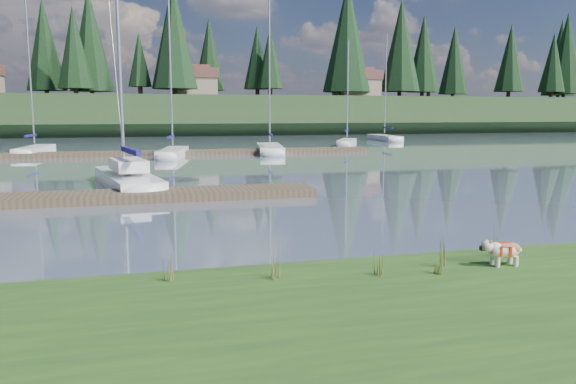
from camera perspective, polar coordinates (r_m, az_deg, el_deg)
name	(u,v)px	position (r m, az deg, el deg)	size (l,w,h in m)	color
ground	(169,155)	(41.19, -12.00, 3.70)	(200.00, 200.00, 0.00)	slate
ridge	(152,116)	(84.05, -13.68, 7.52)	(200.00, 20.00, 5.00)	#1F3419
bulldog	(503,249)	(10.66, 21.04, -5.46)	(0.78, 0.36, 0.46)	silver
sailboat_main	(124,175)	(24.46, -16.28, 1.64)	(3.12, 8.47, 12.02)	white
dock_near	(84,198)	(20.31, -20.02, -0.57)	(16.00, 2.00, 0.30)	#4C3D2C
dock_far	(197,152)	(41.33, -9.23, 4.00)	(26.00, 2.20, 0.30)	#4C3D2C
sailboat_bg_1	(37,149)	(45.47, -24.12, 3.99)	(2.14, 7.42, 10.99)	white
sailboat_bg_2	(174,151)	(39.98, -11.49, 4.07)	(2.81, 7.26, 10.79)	white
sailboat_bg_3	(269,148)	(43.38, -1.91, 4.52)	(3.16, 8.78, 12.59)	white
sailboat_bg_4	(348,142)	(52.55, 6.07, 5.11)	(3.98, 6.25, 9.57)	white
sailboat_bg_5	(382,137)	(62.51, 9.54, 5.51)	(2.18, 8.05, 11.36)	white
weed_0	(275,263)	(9.20, -1.33, -7.21)	(0.17, 0.14, 0.62)	#475B23
weed_1	(380,263)	(9.53, 9.36, -7.14)	(0.17, 0.14, 0.48)	#475B23
weed_2	(443,251)	(10.26, 15.50, -5.82)	(0.17, 0.14, 0.65)	#475B23
weed_3	(169,269)	(9.32, -11.97, -7.62)	(0.17, 0.14, 0.46)	#475B23
weed_4	(440,264)	(9.83, 15.23, -7.08)	(0.17, 0.14, 0.39)	#475B23
weed_5	(493,243)	(11.23, 20.09, -4.86)	(0.17, 0.14, 0.63)	#475B23
mud_lip	(269,281)	(10.11, -1.94, -8.98)	(60.00, 0.50, 0.14)	#33281C
conifer_3	(74,48)	(83.84, -20.92, 13.55)	(4.84, 4.84, 12.25)	#382619
conifer_4	(174,35)	(77.84, -11.52, 15.37)	(6.16, 6.16, 15.10)	#382619
conifer_5	(257,58)	(83.18, -3.15, 13.47)	(3.96, 3.96, 10.35)	#382619
conifer_6	(347,36)	(85.29, 6.03, 15.45)	(7.04, 7.04, 17.00)	#382619
conifer_7	(423,54)	(93.61, 13.58, 13.50)	(5.28, 5.28, 13.20)	#382619
conifer_8	(510,58)	(97.10, 21.65, 12.56)	(4.62, 4.62, 11.77)	#382619
conifer_9	(566,53)	(107.64, 26.41, 12.53)	(5.94, 5.94, 14.62)	#382619
house_1	(194,82)	(82.54, -9.52, 10.97)	(6.30, 5.30, 4.65)	gray
house_2	(357,83)	(86.35, 6.98, 10.89)	(6.30, 5.30, 4.65)	gray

